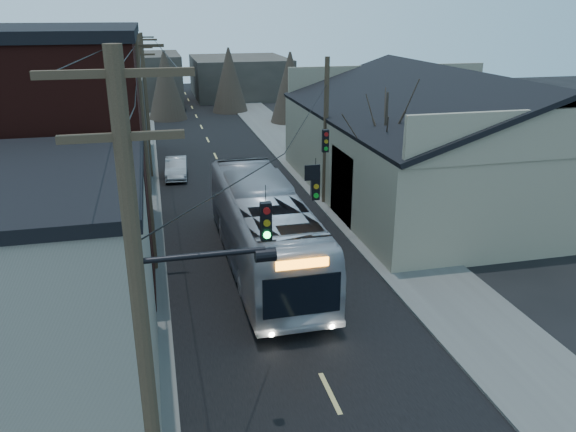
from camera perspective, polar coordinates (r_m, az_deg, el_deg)
name	(u,v)px	position (r m, az deg, el deg)	size (l,w,h in m)	color
road_surface	(229,185)	(37.31, -5.96, 3.15)	(9.00, 110.00, 0.02)	black
sidewalk_left	(128,191)	(37.07, -15.97, 2.43)	(4.00, 110.00, 0.12)	#474744
sidewalk_right	(324,178)	(38.63, 3.64, 3.89)	(4.00, 110.00, 0.12)	#474744
building_brick	(26,157)	(26.64, -25.11, 5.48)	(10.00, 12.00, 10.00)	black
building_left_far	(81,122)	(42.34, -20.30, 8.93)	(9.00, 14.00, 7.00)	#312C27
warehouse	(450,152)	(36.04, 16.11, 6.27)	(16.16, 20.60, 7.73)	gray
building_far_left	(138,80)	(70.85, -15.03, 13.20)	(10.00, 12.00, 6.00)	#312C27
building_far_right	(240,77)	(76.73, -4.94, 13.91)	(12.00, 14.00, 5.00)	#312C27
bare_tree	(383,165)	(28.64, 9.66, 5.15)	(0.40, 0.40, 7.20)	black
utility_lines	(182,131)	(30.16, -10.68, 8.50)	(11.24, 45.28, 10.50)	#382B1E
bus	(264,228)	(24.84, -2.49, -1.18)	(3.12, 13.34, 3.71)	#A0A3AC
parked_car	(176,168)	(39.48, -11.28, 4.82)	(1.41, 4.05, 1.33)	#A0A2A8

